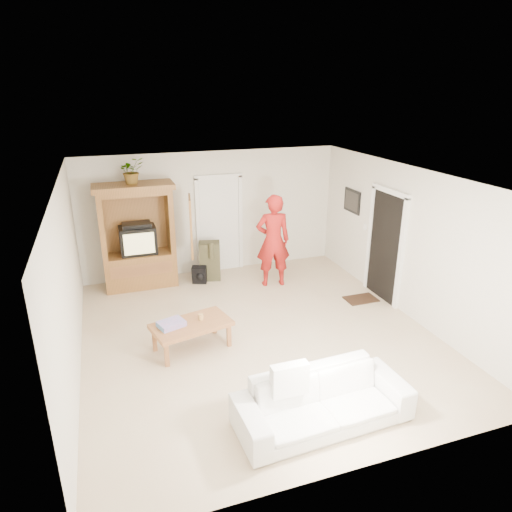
{
  "coord_description": "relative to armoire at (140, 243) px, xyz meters",
  "views": [
    {
      "loc": [
        -2.16,
        -6.21,
        3.85
      ],
      "look_at": [
        0.17,
        0.6,
        1.15
      ],
      "focal_mm": 32.0,
      "sensor_mm": 36.0,
      "label": 1
    }
  ],
  "objects": [
    {
      "name": "wall_front",
      "position": [
        1.58,
        -5.66,
        0.39
      ],
      "size": [
        5.5,
        0.0,
        5.5
      ],
      "primitive_type": "plane",
      "rotation": [
        -1.57,
        0.0,
        0.0
      ],
      "color": "silver",
      "rests_on": "floor"
    },
    {
      "name": "wall_right",
      "position": [
        4.33,
        -2.66,
        0.39
      ],
      "size": [
        0.0,
        6.0,
        6.0
      ],
      "primitive_type": "plane",
      "rotation": [
        1.57,
        0.0,
        -1.57
      ],
      "color": "silver",
      "rests_on": "floor"
    },
    {
      "name": "framed_picture",
      "position": [
        4.31,
        -0.76,
        0.69
      ],
      "size": [
        0.03,
        0.6,
        0.48
      ],
      "primitive_type": "cube",
      "color": "black",
      "rests_on": "wall_right"
    },
    {
      "name": "candle",
      "position": [
        0.64,
        -2.66,
        -0.42
      ],
      "size": [
        0.08,
        0.08,
        0.1
      ],
      "primitive_type": "cylinder",
      "color": "tan",
      "rests_on": "coffee_table"
    },
    {
      "name": "towel",
      "position": [
        0.17,
        -2.72,
        -0.43
      ],
      "size": [
        0.45,
        0.39,
        0.08
      ],
      "primitive_type": "cube",
      "rotation": [
        0.0,
        0.0,
        0.33
      ],
      "color": "#D6478C",
      "rests_on": "coffee_table"
    },
    {
      "name": "sofa",
      "position": [
        1.63,
        -4.88,
        -0.6
      ],
      "size": [
        2.16,
        0.93,
        0.62
      ],
      "primitive_type": "imported",
      "rotation": [
        0.0,
        0.0,
        0.05
      ],
      "color": "silver",
      "rests_on": "floor"
    },
    {
      "name": "backpack_olive",
      "position": [
        1.38,
        -0.14,
        -0.5
      ],
      "size": [
        0.49,
        0.41,
        0.82
      ],
      "primitive_type": null,
      "rotation": [
        0.0,
        0.0,
        -0.23
      ],
      "color": "#47442B",
      "rests_on": "floor"
    },
    {
      "name": "man",
      "position": [
        2.53,
        -0.83,
        0.04
      ],
      "size": [
        0.75,
        0.56,
        1.89
      ],
      "primitive_type": "imported",
      "rotation": [
        0.0,
        0.0,
        2.98
      ],
      "color": "#A31815",
      "rests_on": "floor"
    },
    {
      "name": "coffee_table",
      "position": [
        0.47,
        -2.72,
        -0.52
      ],
      "size": [
        1.3,
        0.9,
        0.44
      ],
      "rotation": [
        0.0,
        0.0,
        0.23
      ],
      "color": "#A36638",
      "rests_on": "floor"
    },
    {
      "name": "door_back",
      "position": [
        1.73,
        0.31,
        0.11
      ],
      "size": [
        0.85,
        0.05,
        2.04
      ],
      "primitive_type": "cube",
      "color": "white",
      "rests_on": "floor"
    },
    {
      "name": "plant",
      "position": [
        -0.02,
        -0.03,
        1.44
      ],
      "size": [
        0.56,
        0.52,
        0.5
      ],
      "primitive_type": "imported",
      "rotation": [
        0.0,
        0.0,
        0.35
      ],
      "color": "#4C7238",
      "rests_on": "armoire"
    },
    {
      "name": "doorway_right",
      "position": [
        4.3,
        -2.06,
        0.11
      ],
      "size": [
        0.05,
        0.9,
        2.04
      ],
      "primitive_type": "cube",
      "color": "black",
      "rests_on": "floor"
    },
    {
      "name": "doormat",
      "position": [
        3.88,
        -2.06,
        -0.9
      ],
      "size": [
        0.6,
        0.4,
        0.02
      ],
      "primitive_type": "cube",
      "color": "#382316",
      "rests_on": "floor"
    },
    {
      "name": "armoire",
      "position": [
        0.0,
        0.0,
        0.0
      ],
      "size": [
        1.82,
        1.14,
        2.1
      ],
      "color": "brown",
      "rests_on": "floor"
    },
    {
      "name": "wall_back",
      "position": [
        1.58,
        0.34,
        0.39
      ],
      "size": [
        5.5,
        0.0,
        5.5
      ],
      "primitive_type": "plane",
      "rotation": [
        1.57,
        0.0,
        0.0
      ],
      "color": "silver",
      "rests_on": "floor"
    },
    {
      "name": "floor",
      "position": [
        1.58,
        -2.66,
        -0.91
      ],
      "size": [
        6.0,
        6.0,
        0.0
      ],
      "primitive_type": "plane",
      "color": "tan",
      "rests_on": "ground"
    },
    {
      "name": "wall_left",
      "position": [
        -1.17,
        -2.66,
        0.39
      ],
      "size": [
        0.0,
        6.0,
        6.0
      ],
      "primitive_type": "plane",
      "rotation": [
        1.57,
        0.0,
        1.57
      ],
      "color": "silver",
      "rests_on": "floor"
    },
    {
      "name": "backpack_black",
      "position": [
        1.12,
        -0.3,
        -0.73
      ],
      "size": [
        0.34,
        0.27,
        0.36
      ],
      "primitive_type": null,
      "rotation": [
        0.0,
        0.0,
        -0.37
      ],
      "color": "black",
      "rests_on": "floor"
    },
    {
      "name": "ceiling",
      "position": [
        1.58,
        -2.66,
        1.69
      ],
      "size": [
        6.0,
        6.0,
        0.0
      ],
      "primitive_type": "plane",
      "rotation": [
        3.14,
        0.0,
        0.0
      ],
      "color": "white",
      "rests_on": "floor"
    }
  ]
}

